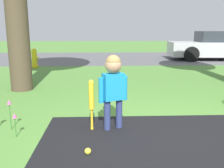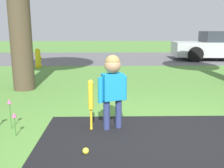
% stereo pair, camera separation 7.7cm
% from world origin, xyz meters
% --- Properties ---
extents(ground_plane, '(60.00, 60.00, 0.00)m').
position_xyz_m(ground_plane, '(0.00, 0.00, 0.00)').
color(ground_plane, '#518438').
extents(street_strip, '(40.00, 6.00, 0.01)m').
position_xyz_m(street_strip, '(0.00, 9.77, 0.00)').
color(street_strip, '#59595B').
rests_on(street_strip, ground).
extents(child, '(0.39, 0.25, 1.02)m').
position_xyz_m(child, '(-0.71, 0.52, 0.66)').
color(child, navy).
rests_on(child, ground).
extents(baseball_bat, '(0.08, 0.08, 0.70)m').
position_xyz_m(baseball_bat, '(-1.01, 0.48, 0.45)').
color(baseball_bat, yellow).
rests_on(baseball_bat, ground).
extents(sports_ball, '(0.07, 0.07, 0.07)m').
position_xyz_m(sports_ball, '(-1.03, -0.21, 0.04)').
color(sports_ball, yellow).
rests_on(sports_ball, ground).
extents(fire_hydrant, '(0.27, 0.24, 0.71)m').
position_xyz_m(fire_hydrant, '(-3.29, 6.34, 0.35)').
color(fire_hydrant, yellow).
rests_on(fire_hydrant, ground).
extents(parked_car, '(4.23, 2.08, 1.31)m').
position_xyz_m(parked_car, '(4.42, 8.68, 0.62)').
color(parked_car, '#B7B7BC').
rests_on(parked_car, ground).
extents(flower_bed, '(0.43, 0.40, 0.42)m').
position_xyz_m(flower_bed, '(-2.19, 0.49, 0.30)').
color(flower_bed, '#38702D').
rests_on(flower_bed, ground).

